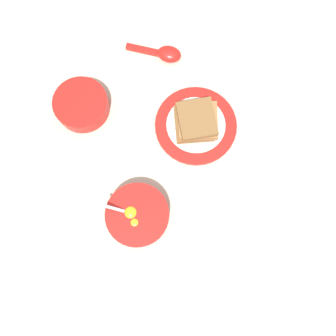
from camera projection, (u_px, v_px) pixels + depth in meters
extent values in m
plane|color=beige|center=(164.00, 127.00, 0.88)|extent=(3.00, 3.00, 0.00)
cylinder|color=red|center=(138.00, 215.00, 0.81)|extent=(0.16, 0.16, 0.05)
cylinder|color=white|center=(138.00, 215.00, 0.80)|extent=(0.13, 0.13, 0.02)
ellipsoid|color=yellow|center=(135.00, 223.00, 0.79)|extent=(0.03, 0.03, 0.02)
ellipsoid|color=yellow|center=(131.00, 213.00, 0.79)|extent=(0.04, 0.04, 0.02)
cylinder|color=black|center=(137.00, 208.00, 0.80)|extent=(0.03, 0.03, 0.00)
ellipsoid|color=silver|center=(131.00, 213.00, 0.79)|extent=(0.03, 0.02, 0.01)
cube|color=silver|center=(113.00, 208.00, 0.77)|extent=(0.02, 0.05, 0.03)
cylinder|color=red|center=(196.00, 125.00, 0.88)|extent=(0.22, 0.22, 0.01)
cylinder|color=white|center=(196.00, 125.00, 0.87)|extent=(0.16, 0.16, 0.00)
cube|color=brown|center=(194.00, 124.00, 0.86)|extent=(0.14, 0.14, 0.02)
cube|color=#9E7042|center=(198.00, 121.00, 0.84)|extent=(0.14, 0.14, 0.02)
cube|color=brown|center=(197.00, 119.00, 0.82)|extent=(0.14, 0.14, 0.02)
ellipsoid|color=red|center=(169.00, 54.00, 0.91)|extent=(0.07, 0.08, 0.03)
cube|color=red|center=(143.00, 50.00, 0.93)|extent=(0.05, 0.10, 0.01)
cylinder|color=red|center=(82.00, 105.00, 0.87)|extent=(0.14, 0.14, 0.05)
cylinder|color=white|center=(80.00, 103.00, 0.86)|extent=(0.12, 0.12, 0.01)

